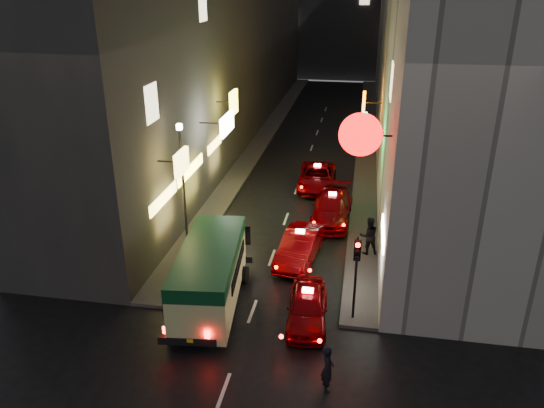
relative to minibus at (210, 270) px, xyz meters
The scene contains 13 objects.
building_left 27.15m from the minibus, 103.88° to the left, with size 7.65×52.00×18.00m.
building_right 28.15m from the minibus, 69.03° to the left, with size 8.02×52.00×18.00m.
sidewalk_left 25.56m from the minibus, 95.67° to the left, with size 1.50×52.00×0.15m, color #43413F.
sidewalk_right 26.13m from the minibus, 76.75° to the left, with size 1.50×52.00×0.15m, color #43413F.
minibus is the anchor object (origin of this frame).
taxi_near 4.09m from the minibus, ahead, with size 2.29×4.92×1.70m.
taxi_second 5.45m from the minibus, 55.42° to the left, with size 2.80×5.44×1.82m.
taxi_third 10.19m from the minibus, 65.37° to the left, with size 2.36×5.43×1.88m.
taxi_far 14.37m from the minibus, 78.15° to the left, with size 2.24×5.15×1.79m.
pedestrian_crossing 6.44m from the minibus, 38.24° to the right, with size 0.62×0.40×1.90m, color black.
pedestrian_sidewalk 8.25m from the minibus, 40.81° to the left, with size 0.80×0.50×2.12m, color black.
traffic_light 5.82m from the minibus, ahead, with size 0.26×0.43×3.50m.
lamp_post 5.43m from the minibus, 119.41° to the left, with size 0.28×0.28×6.22m.
Camera 1 is at (3.90, -9.00, 12.42)m, focal length 35.00 mm.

